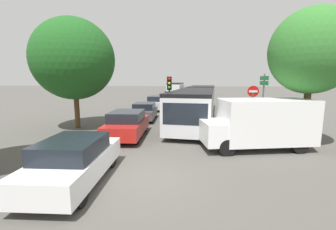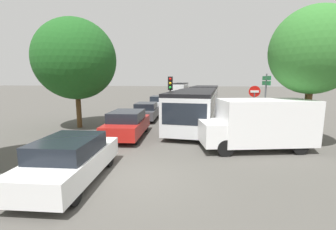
% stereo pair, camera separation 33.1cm
% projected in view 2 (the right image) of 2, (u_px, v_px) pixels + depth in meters
% --- Properties ---
extents(ground_plane, '(200.00, 200.00, 0.00)m').
position_uv_depth(ground_plane, '(140.00, 176.00, 7.53)').
color(ground_plane, '#4F4C47').
extents(articulated_bus, '(4.20, 17.01, 2.50)m').
position_uv_depth(articulated_bus, '(200.00, 101.00, 18.95)').
color(articulated_bus, silver).
rests_on(articulated_bus, ground).
extents(city_bus_rear, '(2.89, 11.55, 2.47)m').
position_uv_depth(city_bus_rear, '(180.00, 88.00, 47.61)').
color(city_bus_rear, silver).
rests_on(city_bus_rear, ground).
extents(queued_car_white, '(1.97, 4.22, 1.44)m').
position_uv_depth(queued_car_white, '(70.00, 160.00, 7.03)').
color(queued_car_white, white).
rests_on(queued_car_white, ground).
extents(queued_car_red, '(2.05, 4.38, 1.49)m').
position_uv_depth(queued_car_red, '(127.00, 124.00, 12.53)').
color(queued_car_red, '#B21E19').
rests_on(queued_car_red, ground).
extents(queued_car_graphite, '(1.89, 4.05, 1.38)m').
position_uv_depth(queued_car_graphite, '(146.00, 111.00, 17.92)').
color(queued_car_graphite, '#47474C').
rests_on(queued_car_graphite, ground).
extents(queued_car_silver, '(2.04, 4.37, 1.49)m').
position_uv_depth(queued_car_silver, '(159.00, 103.00, 23.78)').
color(queued_car_silver, '#B7BABF').
rests_on(queued_car_silver, ground).
extents(queued_car_tan, '(1.93, 4.13, 1.41)m').
position_uv_depth(queued_car_tan, '(169.00, 99.00, 29.35)').
color(queued_car_tan, tan).
rests_on(queued_car_tan, ground).
extents(queued_car_black, '(1.90, 4.05, 1.38)m').
position_uv_depth(queued_car_black, '(174.00, 96.00, 34.90)').
color(queued_car_black, black).
rests_on(queued_car_black, ground).
extents(white_van, '(5.29, 2.94, 2.31)m').
position_uv_depth(white_van, '(260.00, 123.00, 10.27)').
color(white_van, white).
rests_on(white_van, ground).
extents(traffic_light, '(0.33, 0.37, 3.40)m').
position_uv_depth(traffic_light, '(170.00, 90.00, 15.17)').
color(traffic_light, '#56595E').
rests_on(traffic_light, ground).
extents(no_entry_sign, '(0.70, 0.08, 2.82)m').
position_uv_depth(no_entry_sign, '(254.00, 101.00, 14.02)').
color(no_entry_sign, '#56595E').
rests_on(no_entry_sign, ground).
extents(direction_sign_post, '(0.18, 1.40, 3.60)m').
position_uv_depth(direction_sign_post, '(266.00, 89.00, 15.42)').
color(direction_sign_post, '#56595E').
rests_on(direction_sign_post, ground).
extents(tree_left_mid, '(5.16, 5.16, 7.07)m').
position_uv_depth(tree_left_mid, '(77.00, 61.00, 14.49)').
color(tree_left_mid, '#51381E').
rests_on(tree_left_mid, ground).
extents(tree_right_near, '(3.82, 3.82, 6.48)m').
position_uv_depth(tree_right_near, '(313.00, 51.00, 10.23)').
color(tree_right_near, '#51381E').
rests_on(tree_right_near, ground).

